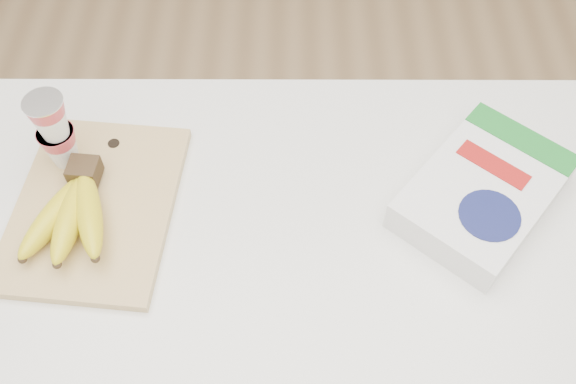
# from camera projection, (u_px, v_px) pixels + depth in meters

# --- Properties ---
(room) EXTENTS (4.00, 4.00, 4.00)m
(room) POSITION_uv_depth(u_px,v_px,m) (175.00, 153.00, 0.68)
(room) COLOR tan
(room) RESTS_ON ground
(cutting_board) EXTENTS (0.28, 0.36, 0.02)m
(cutting_board) POSITION_uv_depth(u_px,v_px,m) (95.00, 206.00, 1.04)
(cutting_board) COLOR tan
(cutting_board) RESTS_ON table
(bananas) EXTENTS (0.15, 0.20, 0.07)m
(bananas) POSITION_uv_depth(u_px,v_px,m) (72.00, 212.00, 0.99)
(bananas) COLOR #382816
(bananas) RESTS_ON cutting_board
(yogurt_stack) EXTENTS (0.07, 0.07, 0.15)m
(yogurt_stack) POSITION_uv_depth(u_px,v_px,m) (54.00, 130.00, 1.02)
(yogurt_stack) COLOR white
(yogurt_stack) RESTS_ON cutting_board
(cereal_box) EXTENTS (0.32, 0.33, 0.06)m
(cereal_box) POSITION_uv_depth(u_px,v_px,m) (483.00, 192.00, 1.03)
(cereal_box) COLOR white
(cereal_box) RESTS_ON table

